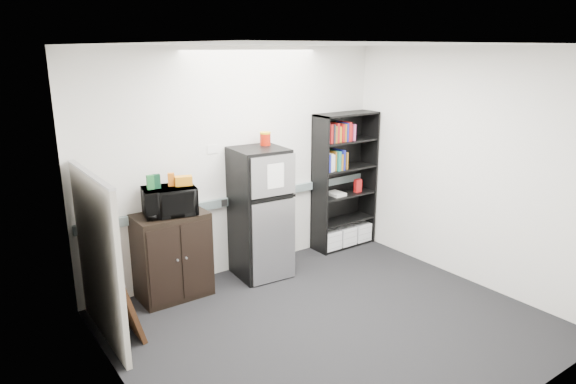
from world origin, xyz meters
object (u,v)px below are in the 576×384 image
object	(u,v)px
bookshelf	(344,182)
refrigerator	(260,213)
cubicle_partition	(98,258)
cabinet	(172,256)
microwave	(169,201)

from	to	relation	value
bookshelf	refrigerator	distance (m)	1.47
cubicle_partition	cabinet	xyz separation A→B (m)	(0.88, 0.42, -0.33)
bookshelf	cabinet	bearing A→B (deg)	-178.55
cabinet	refrigerator	distance (m)	1.13
bookshelf	microwave	xyz separation A→B (m)	(-2.55, -0.08, 0.20)
bookshelf	cabinet	xyz separation A→B (m)	(-2.55, -0.06, -0.43)
cubicle_partition	cabinet	size ratio (longest dim) A/B	1.69
bookshelf	cubicle_partition	xyz separation A→B (m)	(-3.43, -0.49, -0.10)
cubicle_partition	microwave	size ratio (longest dim) A/B	2.99
cubicle_partition	microwave	xyz separation A→B (m)	(0.88, 0.40, 0.30)
cubicle_partition	refrigerator	xyz separation A→B (m)	(1.97, 0.34, -0.03)
refrigerator	bookshelf	bearing A→B (deg)	10.25
cabinet	microwave	xyz separation A→B (m)	(0.00, -0.02, 0.63)
cubicle_partition	refrigerator	size ratio (longest dim) A/B	1.04
bookshelf	cabinet	distance (m)	2.58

